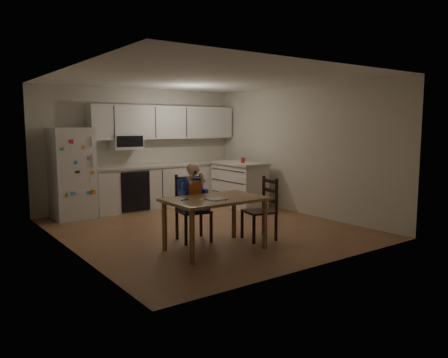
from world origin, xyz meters
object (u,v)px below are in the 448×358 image
refrigerator (72,173)px  kitchen_island (239,184)px  chair_booster (192,194)px  chair_side (264,204)px  red_cup (243,160)px  dining_table (215,205)px

refrigerator → kitchen_island: size_ratio=1.31×
chair_booster → chair_side: bearing=-21.4°
refrigerator → chair_side: size_ratio=1.79×
kitchen_island → red_cup: bearing=-99.9°
refrigerator → dining_table: refrigerator is taller
dining_table → chair_side: bearing=1.9°
refrigerator → chair_booster: 2.85m
refrigerator → chair_booster: bearing=-70.0°
dining_table → refrigerator: bearing=106.4°
refrigerator → dining_table: size_ratio=1.24×
dining_table → chair_side: chair_side is taller
chair_side → dining_table: bearing=-77.0°
chair_booster → chair_side: chair_booster is taller
refrigerator → red_cup: 3.40m
kitchen_island → red_cup: red_cup is taller
red_cup → dining_table: 3.18m
chair_side → red_cup: bearing=160.2°
kitchen_island → chair_side: kitchen_island is taller
kitchen_island → dining_table: 3.30m
red_cup → dining_table: bearing=-135.5°
kitchen_island → chair_booster: 2.88m
refrigerator → red_cup: bearing=-18.5°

